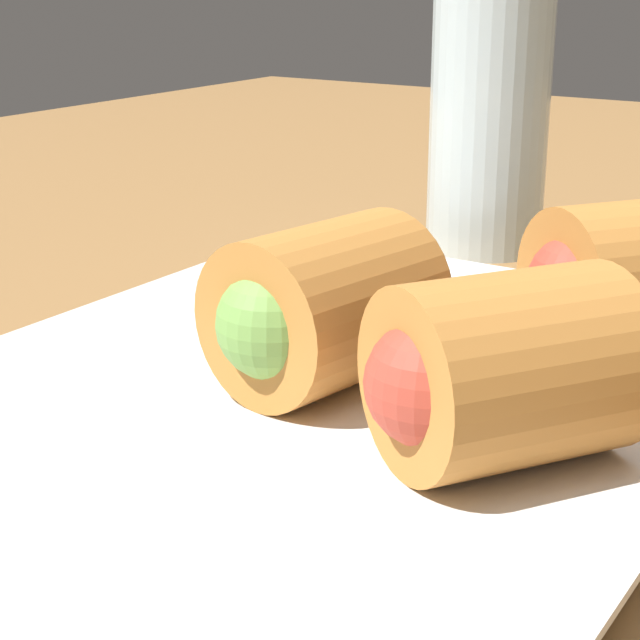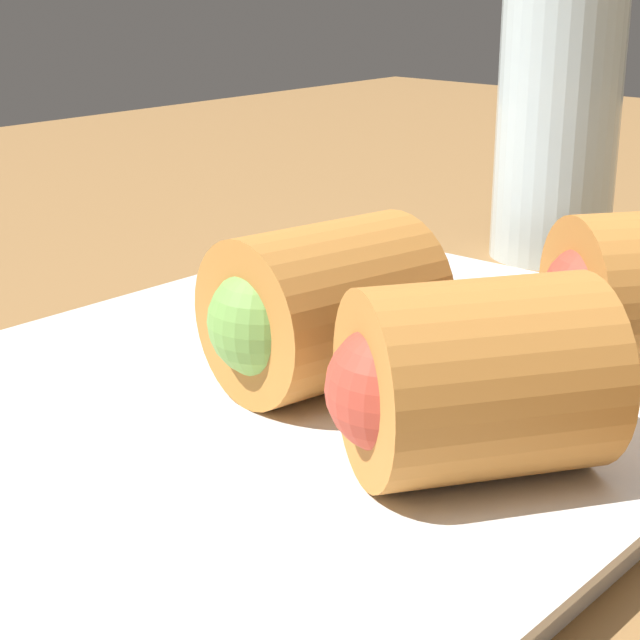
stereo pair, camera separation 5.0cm
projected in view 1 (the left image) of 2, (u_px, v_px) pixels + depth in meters
table_surface at (403, 428)px, 39.07cm from camera, size 180.00×140.00×2.00cm
serving_plate at (320, 401)px, 36.95cm from camera, size 33.65×25.84×1.50cm
roll_front_left at (626, 277)px, 38.83cm from camera, size 8.71×8.47×5.58cm
roll_front_right at (316, 309)px, 35.31cm from camera, size 8.09×6.69×5.58cm
roll_back_left at (493, 372)px, 29.94cm from camera, size 8.67×8.35×5.58cm
drinking_glass at (489, 126)px, 57.27cm from camera, size 6.37×6.37×13.56cm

